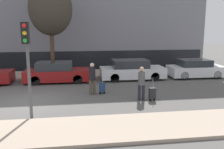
% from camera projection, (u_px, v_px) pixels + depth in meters
% --- Properties ---
extents(ground_plane, '(80.00, 80.00, 0.00)m').
position_uv_depth(ground_plane, '(25.00, 103.00, 12.09)').
color(ground_plane, '#565451').
extents(sidewalk_near, '(28.00, 2.50, 0.12)m').
position_uv_depth(sidewalk_near, '(4.00, 135.00, 8.44)').
color(sidewalk_near, tan).
rests_on(sidewalk_near, ground_plane).
extents(sidewalk_far, '(28.00, 3.00, 0.12)m').
position_uv_depth(sidewalk_far, '(43.00, 75.00, 18.88)').
color(sidewalk_far, tan).
rests_on(sidewalk_far, ground_plane).
extents(building_facade, '(28.00, 2.50, 10.88)m').
position_uv_depth(building_facade, '(45.00, 5.00, 21.19)').
color(building_facade, slate).
rests_on(building_facade, ground_plane).
extents(parked_car_1, '(4.25, 1.78, 1.36)m').
position_uv_depth(parked_car_1, '(57.00, 73.00, 16.60)').
color(parked_car_1, maroon).
rests_on(parked_car_1, ground_plane).
extents(parked_car_2, '(4.47, 1.83, 1.38)m').
position_uv_depth(parked_car_2, '(132.00, 70.00, 17.49)').
color(parked_car_2, silver).
rests_on(parked_car_2, ground_plane).
extents(parked_car_3, '(3.94, 1.79, 1.32)m').
position_uv_depth(parked_car_3, '(195.00, 69.00, 18.15)').
color(parked_car_3, silver).
rests_on(parked_car_3, ground_plane).
extents(pedestrian_left, '(0.35, 0.34, 1.75)m').
position_uv_depth(pedestrian_left, '(92.00, 77.00, 13.47)').
color(pedestrian_left, '#4C4233').
rests_on(pedestrian_left, ground_plane).
extents(trolley_left, '(0.34, 0.29, 1.15)m').
position_uv_depth(trolley_left, '(102.00, 87.00, 13.75)').
color(trolley_left, navy).
rests_on(trolley_left, ground_plane).
extents(pedestrian_right, '(0.34, 0.34, 1.71)m').
position_uv_depth(pedestrian_right, '(141.00, 81.00, 12.41)').
color(pedestrian_right, '#23232D').
rests_on(pedestrian_right, ground_plane).
extents(trolley_right, '(0.34, 0.29, 1.19)m').
position_uv_depth(trolley_right, '(152.00, 93.00, 12.47)').
color(trolley_right, '#262628').
rests_on(trolley_right, ground_plane).
extents(traffic_light, '(0.28, 0.47, 3.83)m').
position_uv_depth(traffic_light, '(27.00, 52.00, 9.38)').
color(traffic_light, '#515154').
rests_on(traffic_light, ground_plane).
extents(bare_tree_near_crossing, '(3.03, 3.03, 6.60)m').
position_uv_depth(bare_tree_near_crossing, '(50.00, 9.00, 17.32)').
color(bare_tree_near_crossing, '#4C3826').
rests_on(bare_tree_near_crossing, sidewalk_far).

